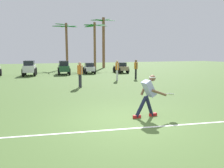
{
  "coord_description": "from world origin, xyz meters",
  "views": [
    {
      "loc": [
        -2.72,
        -6.03,
        2.11
      ],
      "look_at": [
        0.22,
        1.9,
        0.9
      ],
      "focal_mm": 35.0,
      "sensor_mm": 36.0,
      "label": 1
    }
  ],
  "objects_px": {
    "parked_car_slot_e": "(121,67)",
    "palm_tree_right_of_centre": "(95,41)",
    "palm_tree_left_of_centre": "(67,41)",
    "teammate_deep": "(80,72)",
    "palm_tree_far_right": "(104,40)",
    "parked_car_slot_b": "(30,68)",
    "frisbee_thrower": "(148,93)",
    "frisbee_in_flight": "(170,94)",
    "parked_car_slot_d": "(89,68)",
    "parked_car_slot_c": "(64,67)",
    "teammate_near_sideline": "(117,68)",
    "teammate_midfield": "(136,67)"
  },
  "relations": [
    {
      "from": "parked_car_slot_e",
      "to": "palm_tree_right_of_centre",
      "type": "relative_size",
      "value": 0.37
    },
    {
      "from": "palm_tree_left_of_centre",
      "to": "palm_tree_right_of_centre",
      "type": "bearing_deg",
      "value": -37.04
    },
    {
      "from": "teammate_deep",
      "to": "palm_tree_far_right",
      "type": "relative_size",
      "value": 0.22
    },
    {
      "from": "parked_car_slot_b",
      "to": "frisbee_thrower",
      "type": "bearing_deg",
      "value": -76.56
    },
    {
      "from": "frisbee_thrower",
      "to": "palm_tree_far_right",
      "type": "distance_m",
      "value": 24.32
    },
    {
      "from": "parked_car_slot_b",
      "to": "frisbee_in_flight",
      "type": "bearing_deg",
      "value": -74.19
    },
    {
      "from": "parked_car_slot_d",
      "to": "palm_tree_right_of_centre",
      "type": "bearing_deg",
      "value": 68.38
    },
    {
      "from": "parked_car_slot_c",
      "to": "frisbee_in_flight",
      "type": "bearing_deg",
      "value": -85.31
    },
    {
      "from": "frisbee_thrower",
      "to": "palm_tree_left_of_centre",
      "type": "relative_size",
      "value": 0.23
    },
    {
      "from": "teammate_deep",
      "to": "parked_car_slot_b",
      "type": "height_order",
      "value": "teammate_deep"
    },
    {
      "from": "frisbee_in_flight",
      "to": "palm_tree_left_of_centre",
      "type": "xyz_separation_m",
      "value": [
        0.31,
        23.99,
        2.98
      ]
    },
    {
      "from": "teammate_near_sideline",
      "to": "parked_car_slot_c",
      "type": "distance_m",
      "value": 7.14
    },
    {
      "from": "frisbee_in_flight",
      "to": "parked_car_slot_e",
      "type": "bearing_deg",
      "value": 73.19
    },
    {
      "from": "parked_car_slot_d",
      "to": "parked_car_slot_e",
      "type": "distance_m",
      "value": 3.4
    },
    {
      "from": "parked_car_slot_c",
      "to": "palm_tree_left_of_centre",
      "type": "height_order",
      "value": "palm_tree_left_of_centre"
    },
    {
      "from": "frisbee_in_flight",
      "to": "parked_car_slot_c",
      "type": "xyz_separation_m",
      "value": [
        -1.3,
        15.82,
        -0.02
      ]
    },
    {
      "from": "parked_car_slot_b",
      "to": "parked_car_slot_e",
      "type": "bearing_deg",
      "value": -1.8
    },
    {
      "from": "parked_car_slot_d",
      "to": "parked_car_slot_b",
      "type": "bearing_deg",
      "value": -178.83
    },
    {
      "from": "teammate_midfield",
      "to": "palm_tree_left_of_centre",
      "type": "relative_size",
      "value": 0.26
    },
    {
      "from": "parked_car_slot_b",
      "to": "parked_car_slot_e",
      "type": "height_order",
      "value": "parked_car_slot_b"
    },
    {
      "from": "parked_car_slot_c",
      "to": "palm_tree_right_of_centre",
      "type": "xyz_separation_m",
      "value": [
        4.85,
        5.72,
        2.92
      ]
    },
    {
      "from": "frisbee_in_flight",
      "to": "teammate_near_sideline",
      "type": "xyz_separation_m",
      "value": [
        1.83,
        9.41,
        0.2
      ]
    },
    {
      "from": "palm_tree_right_of_centre",
      "to": "palm_tree_far_right",
      "type": "distance_m",
      "value": 2.69
    },
    {
      "from": "frisbee_thrower",
      "to": "parked_car_slot_e",
      "type": "relative_size",
      "value": 0.63
    },
    {
      "from": "parked_car_slot_d",
      "to": "palm_tree_right_of_centre",
      "type": "distance_m",
      "value": 6.85
    },
    {
      "from": "palm_tree_left_of_centre",
      "to": "frisbee_thrower",
      "type": "bearing_deg",
      "value": -92.52
    },
    {
      "from": "parked_car_slot_b",
      "to": "parked_car_slot_e",
      "type": "distance_m",
      "value": 9.14
    },
    {
      "from": "teammate_deep",
      "to": "palm_tree_left_of_centre",
      "type": "distance_m",
      "value": 17.18
    },
    {
      "from": "palm_tree_right_of_centre",
      "to": "palm_tree_far_right",
      "type": "xyz_separation_m",
      "value": [
        1.82,
        1.95,
        0.26
      ]
    },
    {
      "from": "parked_car_slot_c",
      "to": "palm_tree_far_right",
      "type": "distance_m",
      "value": 10.66
    },
    {
      "from": "parked_car_slot_c",
      "to": "palm_tree_far_right",
      "type": "bearing_deg",
      "value": 49.0
    },
    {
      "from": "parked_car_slot_b",
      "to": "palm_tree_far_right",
      "type": "bearing_deg",
      "value": 38.26
    },
    {
      "from": "parked_car_slot_b",
      "to": "palm_tree_far_right",
      "type": "xyz_separation_m",
      "value": [
        9.83,
        7.75,
        3.17
      ]
    },
    {
      "from": "teammate_near_sideline",
      "to": "palm_tree_left_of_centre",
      "type": "distance_m",
      "value": 14.92
    },
    {
      "from": "palm_tree_left_of_centre",
      "to": "parked_car_slot_e",
      "type": "bearing_deg",
      "value": -62.94
    },
    {
      "from": "parked_car_slot_e",
      "to": "teammate_near_sideline",
      "type": "bearing_deg",
      "value": -115.16
    },
    {
      "from": "teammate_midfield",
      "to": "parked_car_slot_e",
      "type": "height_order",
      "value": "teammate_midfield"
    },
    {
      "from": "teammate_deep",
      "to": "palm_tree_far_right",
      "type": "xyz_separation_m",
      "value": [
        6.9,
        16.37,
        2.97
      ]
    },
    {
      "from": "frisbee_thrower",
      "to": "teammate_deep",
      "type": "bearing_deg",
      "value": 96.47
    },
    {
      "from": "parked_car_slot_e",
      "to": "palm_tree_right_of_centre",
      "type": "height_order",
      "value": "palm_tree_right_of_centre"
    },
    {
      "from": "frisbee_thrower",
      "to": "parked_car_slot_b",
      "type": "relative_size",
      "value": 0.57
    },
    {
      "from": "parked_car_slot_d",
      "to": "palm_tree_left_of_centre",
      "type": "distance_m",
      "value": 8.77
    },
    {
      "from": "frisbee_thrower",
      "to": "parked_car_slot_d",
      "type": "height_order",
      "value": "frisbee_thrower"
    },
    {
      "from": "frisbee_in_flight",
      "to": "parked_car_slot_d",
      "type": "xyz_separation_m",
      "value": [
        1.3,
        15.86,
        -0.18
      ]
    },
    {
      "from": "frisbee_thrower",
      "to": "teammate_near_sideline",
      "type": "bearing_deg",
      "value": 74.49
    },
    {
      "from": "parked_car_slot_c",
      "to": "palm_tree_far_right",
      "type": "xyz_separation_m",
      "value": [
        6.67,
        7.68,
        3.19
      ]
    },
    {
      "from": "palm_tree_left_of_centre",
      "to": "palm_tree_right_of_centre",
      "type": "distance_m",
      "value": 4.06
    },
    {
      "from": "parked_car_slot_d",
      "to": "palm_tree_far_right",
      "type": "xyz_separation_m",
      "value": [
        4.08,
        7.64,
        3.34
      ]
    },
    {
      "from": "teammate_midfield",
      "to": "parked_car_slot_d",
      "type": "xyz_separation_m",
      "value": [
        -2.37,
        5.95,
        -0.38
      ]
    },
    {
      "from": "teammate_near_sideline",
      "to": "teammate_midfield",
      "type": "bearing_deg",
      "value": 15.32
    }
  ]
}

